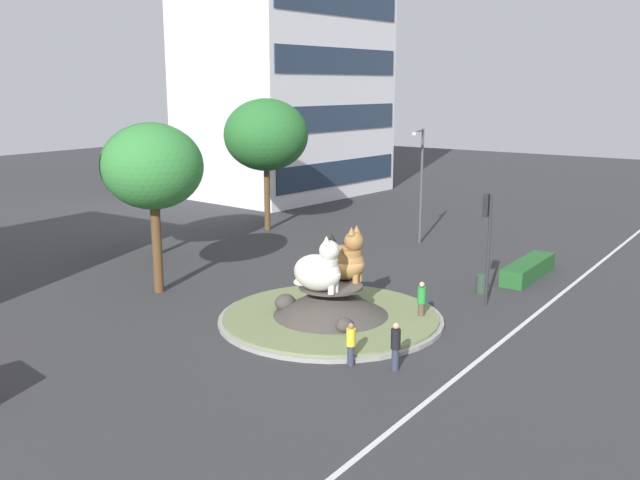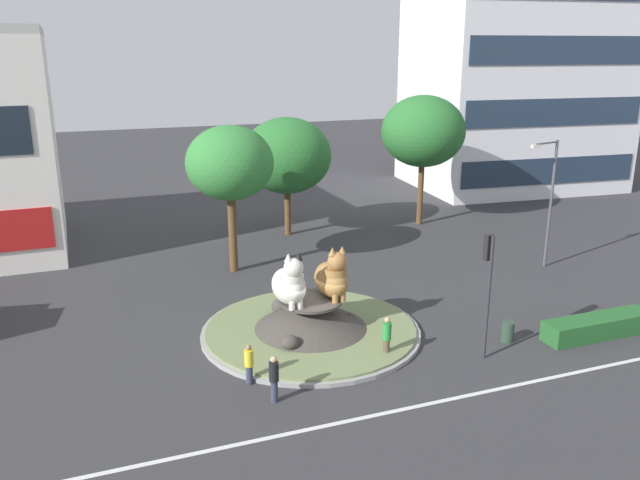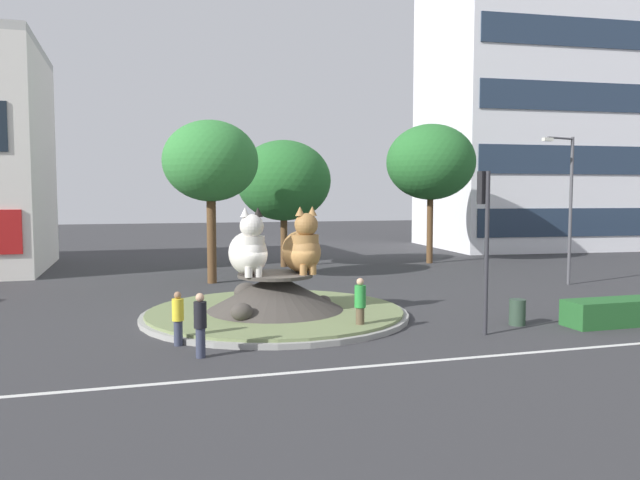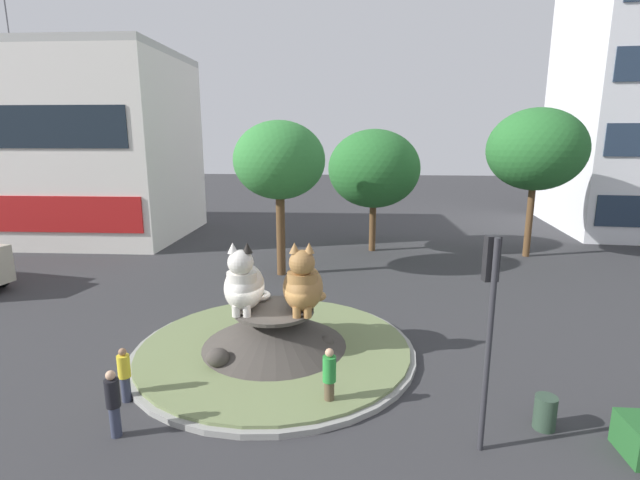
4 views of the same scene
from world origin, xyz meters
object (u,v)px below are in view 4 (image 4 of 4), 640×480
Objects in this scene: cat_statue_white at (244,284)px; pedestrian_black_shirt at (113,402)px; cat_statue_tabby at (303,285)px; pedestrian_yellow_shirt at (124,374)px; traffic_light_mast at (490,305)px; second_tree_near_tower at (536,150)px; third_tree_left at (279,161)px; shophouse_block at (12,147)px; litter_bin at (545,412)px; pedestrian_green_shirt at (329,377)px; broadleaf_tree_behind_island at (374,169)px.

cat_statue_white is 1.37× the size of pedestrian_black_shirt.
cat_statue_tabby is 6.67m from pedestrian_black_shirt.
pedestrian_black_shirt reaches higher than pedestrian_yellow_shirt.
traffic_light_mast reaches higher than cat_statue_white.
second_tree_near_tower is (12.58, 14.71, 4.15)m from cat_statue_tabby.
third_tree_left reaches higher than cat_statue_tabby.
third_tree_left is at bearing 17.68° from traffic_light_mast.
traffic_light_mast is at bearing -134.80° from pedestrian_black_shirt.
second_tree_near_tower is (36.79, -3.83, -0.06)m from shophouse_block.
cat_statue_tabby is 7.97m from litter_bin.
shophouse_block reaches higher than traffic_light_mast.
shophouse_block is 29.92m from pedestrian_yellow_shirt.
litter_bin is at bearing 56.87° from cat_statue_tabby.
third_tree_left is (-7.18, 14.07, 2.55)m from traffic_light_mast.
pedestrian_green_shirt is 5.56m from pedestrian_black_shirt.
pedestrian_green_shirt reaches higher than pedestrian_yellow_shirt.
traffic_light_mast is 21.03m from second_tree_near_tower.
shophouse_block is 2.82× the size of second_tree_near_tower.
third_tree_left is (-2.34, 9.47, 3.68)m from cat_statue_tabby.
cat_statue_white is at bearing 168.17° from pedestrian_yellow_shirt.
pedestrian_green_shirt is at bearing 175.41° from litter_bin.
litter_bin is (9.07, -13.20, -5.75)m from third_tree_left.
second_tree_near_tower is 25.70m from pedestrian_yellow_shirt.
cat_statue_tabby is 0.10× the size of shophouse_block.
cat_statue_tabby is at bearing 83.27° from pedestrian_green_shirt.
shophouse_block is 15.86× the size of pedestrian_yellow_shirt.
pedestrian_green_shirt is 5.67m from litter_bin.
cat_statue_white is 21.20m from second_tree_near_tower.
cat_statue_white is 8.30m from traffic_light_mast.
traffic_light_mast is 3.82m from litter_bin.
second_tree_near_tower reaches higher than pedestrian_green_shirt.
shophouse_block reaches higher than pedestrian_yellow_shirt.
pedestrian_green_shirt is (-1.72, -18.72, -4.47)m from broadleaf_tree_behind_island.
traffic_light_mast is 4.81m from pedestrian_green_shirt.
third_tree_left is (-0.32, 9.55, 3.69)m from cat_statue_white.
second_tree_near_tower is at bearing 72.40° from litter_bin.
shophouse_block is at bearing -134.86° from cat_statue_white.
third_tree_left is 9.22× the size of litter_bin.
pedestrian_green_shirt is (3.44, -12.75, -5.25)m from third_tree_left.
litter_bin is (-5.85, -18.44, -6.23)m from second_tree_near_tower.
broadleaf_tree_behind_island is 8.83× the size of litter_bin.
cat_statue_tabby is 2.85× the size of litter_bin.
pedestrian_green_shirt is (3.12, -3.19, -1.57)m from cat_statue_white.
pedestrian_black_shirt is at bearing -44.50° from cat_statue_tabby.
cat_statue_tabby reaches higher than litter_bin.
cat_statue_white is at bearing -91.82° from cat_statue_tabby.
shophouse_block is 33.92m from pedestrian_green_shirt.
shophouse_block is at bearing 174.05° from second_tree_near_tower.
pedestrian_green_shirt is at bearing -119.49° from pedestrian_black_shirt.
cat_statue_white is 2.75× the size of litter_bin.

